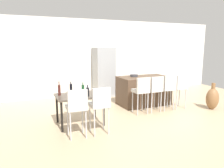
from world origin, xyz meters
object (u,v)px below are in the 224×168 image
object	(u,v)px
refrigerator	(104,72)
fruit_bowl	(134,76)
potted_plant	(158,82)
dining_chair_near	(77,106)
wine_bottle_near	(59,90)
wine_bottle_inner	(88,92)
dining_chair_far	(100,103)
wine_glass_end	(81,88)
floor_vase	(212,98)
bar_chair_middle	(155,88)
bar_chair_left	(141,90)
kitchen_island	(143,90)
dining_table	(80,98)
bar_chair_far	(180,86)
wine_bottle_middle	(83,90)
wine_bottle_right	(71,88)
wine_glass_left	(86,87)
wine_glass_far	(100,89)
bar_chair_right	(168,87)

from	to	relation	value
refrigerator	fruit_bowl	size ratio (longest dim) A/B	7.27
potted_plant	dining_chair_near	bearing A→B (deg)	-142.43
wine_bottle_near	fruit_bowl	distance (m)	2.72
wine_bottle_inner	refrigerator	world-z (taller)	refrigerator
dining_chair_far	wine_glass_end	xyz separation A→B (m)	(-0.16, 0.98, 0.17)
wine_bottle_near	wine_glass_end	xyz separation A→B (m)	(0.55, 0.09, -0.01)
wine_bottle_inner	floor_vase	bearing A→B (deg)	-1.84
wine_bottle_near	dining_chair_near	bearing A→B (deg)	-77.33
bar_chair_middle	bar_chair_left	bearing A→B (deg)	180.00
kitchen_island	dining_table	bearing A→B (deg)	-158.30
dining_chair_near	dining_table	bearing A→B (deg)	71.56
bar_chair_far	wine_bottle_middle	size ratio (longest dim) A/B	3.39
wine_bottle_middle	wine_bottle_inner	bearing A→B (deg)	-71.37
dining_chair_near	wine_bottle_right	size ratio (longest dim) A/B	3.70
dining_table	floor_vase	xyz separation A→B (m)	(4.02, -0.36, -0.33)
dining_chair_near	kitchen_island	bearing A→B (deg)	32.89
wine_glass_end	bar_chair_middle	bearing A→B (deg)	-2.97
dining_chair_near	wine_glass_left	size ratio (longest dim) A/B	6.03
bar_chair_far	floor_vase	distance (m)	1.04
dining_chair_far	bar_chair_far	bearing A→B (deg)	16.67
bar_chair_far	wine_glass_far	world-z (taller)	bar_chair_far
wine_glass_end	fruit_bowl	xyz separation A→B (m)	(2.00, 0.86, 0.09)
bar_chair_far	wine_bottle_right	distance (m)	3.30
wine_bottle_right	wine_glass_far	world-z (taller)	wine_bottle_right
dining_chair_far	wine_bottle_inner	world-z (taller)	dining_chair_far
wine_bottle_middle	wine_glass_far	size ratio (longest dim) A/B	1.78
bar_chair_left	wine_bottle_near	distance (m)	2.26
dining_chair_near	wine_bottle_right	world-z (taller)	dining_chair_near
dining_chair_near	potted_plant	distance (m)	5.53
dining_chair_near	dining_chair_far	world-z (taller)	same
bar_chair_far	dining_table	world-z (taller)	bar_chair_far
kitchen_island	bar_chair_middle	bearing A→B (deg)	-99.59
dining_chair_far	wine_bottle_inner	bearing A→B (deg)	102.00
wine_bottle_near	fruit_bowl	size ratio (longest dim) A/B	1.34
bar_chair_left	potted_plant	xyz separation A→B (m)	(2.32, 2.50, -0.31)
wine_bottle_inner	wine_glass_far	distance (m)	0.35
dining_chair_near	dining_chair_far	size ratio (longest dim) A/B	1.00
kitchen_island	bar_chair_left	xyz separation A→B (m)	(-0.59, -0.84, 0.24)
kitchen_island	floor_vase	xyz separation A→B (m)	(1.63, -1.31, -0.13)
wine_bottle_middle	wine_bottle_right	bearing A→B (deg)	119.74
wine_bottle_near	wine_glass_left	xyz separation A→B (m)	(0.70, 0.13, -0.01)
wine_glass_end	potted_plant	world-z (taller)	wine_glass_end
potted_plant	floor_vase	bearing A→B (deg)	-92.11
wine_bottle_inner	potted_plant	bearing A→B (deg)	35.48
floor_vase	wine_bottle_middle	bearing A→B (deg)	175.58
dining_chair_near	wine_glass_end	xyz separation A→B (m)	(0.35, 0.98, 0.17)
dining_chair_far	wine_bottle_right	world-z (taller)	dining_chair_far
bar_chair_right	dining_chair_near	bearing A→B (deg)	-163.63
bar_chair_far	refrigerator	xyz separation A→B (m)	(-1.53, 2.51, 0.22)
bar_chair_left	bar_chair_middle	xyz separation A→B (m)	(0.45, -0.00, 0.00)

